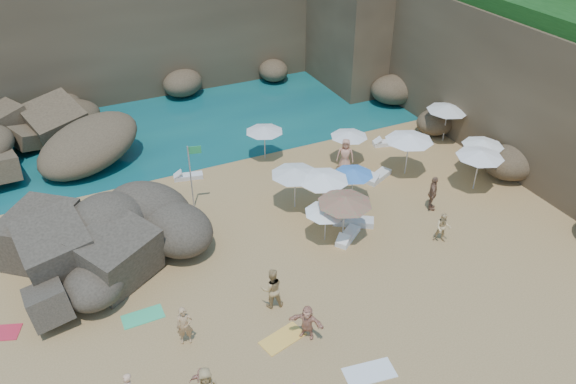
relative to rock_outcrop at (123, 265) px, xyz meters
name	(u,v)px	position (x,y,z in m)	size (l,w,h in m)	color
ground	(276,276)	(5.82, -3.55, 0.00)	(120.00, 120.00, 0.00)	tan
seawater	(129,58)	(5.82, 26.45, 0.00)	(120.00, 120.00, 0.00)	#0C4751
cliff_back	(162,23)	(7.82, 21.45, 4.00)	(44.00, 8.00, 8.00)	brown
cliff_right	(501,62)	(24.82, 4.45, 4.00)	(8.00, 30.00, 8.00)	brown
cliff_corner	(370,16)	(22.82, 16.45, 4.00)	(10.00, 12.00, 8.00)	brown
rock_outcrop	(123,265)	(0.00, 0.00, 0.00)	(7.57, 5.68, 3.03)	brown
flag_pole	(192,169)	(4.32, 3.02, 2.24)	(0.68, 0.19, 3.51)	silver
parasol_0	(264,129)	(9.47, 6.09, 1.89)	(2.18, 2.18, 2.06)	silver
parasol_1	(410,137)	(15.83, 1.15, 2.28)	(2.63, 2.63, 2.49)	silver
parasol_2	(295,171)	(8.85, 0.84, 2.11)	(2.43, 2.43, 2.30)	silver
parasol_3	(349,134)	(13.56, 3.60, 1.84)	(2.12, 2.12, 2.00)	silver
parasol_4	(448,108)	(20.27, 3.44, 2.19)	(2.53, 2.53, 2.39)	silver
parasol_5	(326,210)	(8.93, -2.22, 1.72)	(1.98, 1.98, 1.88)	silver
parasol_6	(345,200)	(9.73, -2.49, 2.19)	(2.52, 2.52, 2.39)	silver
parasol_8	(483,143)	(19.48, -0.56, 1.94)	(2.24, 2.24, 2.12)	silver
parasol_9	(323,177)	(9.83, -0.27, 2.15)	(2.48, 2.48, 2.35)	silver
parasol_10	(353,172)	(11.71, 0.04, 1.78)	(2.05, 2.05, 1.94)	silver
parasol_11	(480,154)	(18.24, -1.70, 2.14)	(2.47, 2.47, 2.33)	silver
lounger_0	(188,176)	(4.76, 5.81, 0.12)	(1.58, 0.53, 0.25)	silver
lounger_1	(386,143)	(16.77, 4.42, 0.13)	(1.62, 0.54, 0.25)	white
lounger_2	(378,177)	(14.19, 1.32, 0.14)	(1.80, 0.60, 0.28)	silver
lounger_3	(354,174)	(13.09, 2.09, 0.13)	(1.69, 0.56, 0.26)	white
lounger_4	(353,221)	(10.79, -1.70, 0.15)	(1.97, 0.66, 0.31)	silver
lounger_5	(348,236)	(9.96, -2.60, 0.13)	(1.68, 0.56, 0.26)	white
towel_11	(143,317)	(0.08, -3.49, 0.01)	(1.61, 0.81, 0.03)	#38C580
towel_12	(283,338)	(4.60, -6.88, 0.02)	(1.71, 0.85, 0.03)	#FFBA43
towel_13	(369,373)	(6.72, -9.64, 0.02)	(1.82, 0.91, 0.03)	white
person_stand_1	(272,288)	(4.97, -5.09, 0.91)	(0.89, 0.69, 1.83)	tan
person_stand_2	(148,199)	(2.03, 3.37, 0.87)	(1.12, 0.46, 1.74)	#DBAC7C
person_stand_3	(433,193)	(14.99, -2.26, 0.93)	(1.09, 0.46, 1.87)	#885F44
person_stand_4	(345,155)	(12.96, 2.90, 0.97)	(0.95, 0.52, 1.95)	tan
person_stand_5	(113,230)	(0.02, 1.75, 0.73)	(1.36, 0.39, 1.47)	tan
person_lie_3	(307,333)	(5.49, -7.16, 0.20)	(1.36, 1.47, 0.39)	tan
person_lie_4	(186,338)	(1.28, -5.48, 0.20)	(0.60, 1.65, 0.40)	tan
person_lie_5	(441,236)	(13.79, -4.60, 0.28)	(0.72, 1.48, 0.56)	#DFBB7F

